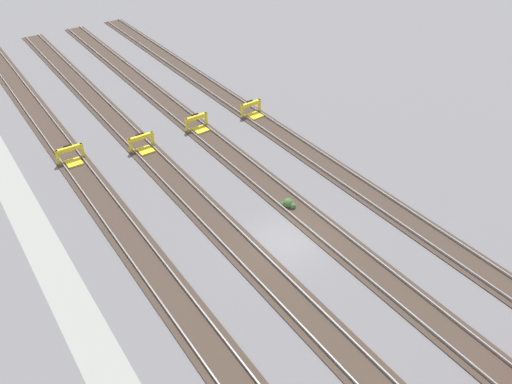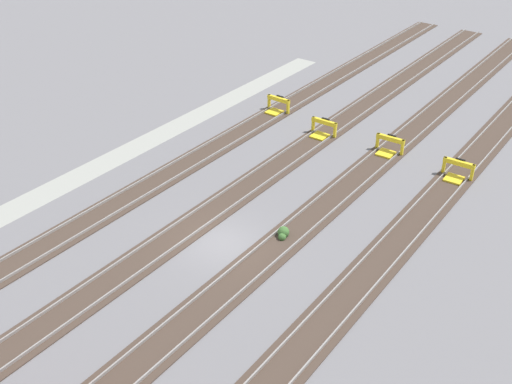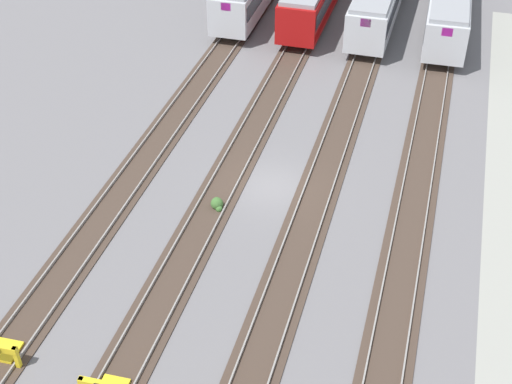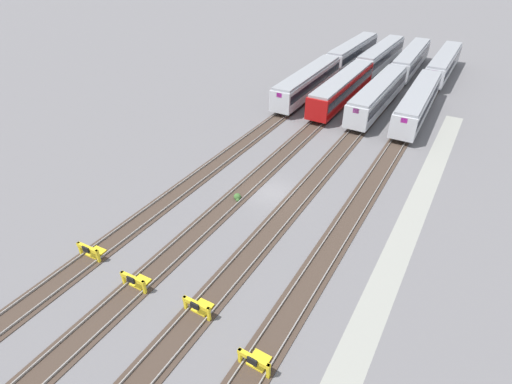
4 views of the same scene
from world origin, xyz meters
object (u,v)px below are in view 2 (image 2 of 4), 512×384
at_px(bumper_stop_near_inner_track, 322,129).
at_px(bumper_stop_middle_track, 388,147).
at_px(bumper_stop_nearest_track, 277,106).
at_px(weed_clump, 283,233).
at_px(bumper_stop_far_inner_track, 457,171).

xyz_separation_m(bumper_stop_near_inner_track, bumper_stop_middle_track, (-0.40, 4.96, 0.00)).
height_order(bumper_stop_nearest_track, bumper_stop_near_inner_track, same).
distance_m(bumper_stop_nearest_track, weed_clump, 16.31).
bearing_deg(bumper_stop_near_inner_track, bumper_stop_far_inner_track, 89.29).
xyz_separation_m(bumper_stop_near_inner_track, bumper_stop_far_inner_track, (0.12, 9.91, 0.00)).
relative_size(bumper_stop_nearest_track, bumper_stop_near_inner_track, 1.00).
distance_m(bumper_stop_nearest_track, bumper_stop_near_inner_track, 5.16).
relative_size(bumper_stop_middle_track, weed_clump, 2.18).
xyz_separation_m(bumper_stop_middle_track, bumper_stop_far_inner_track, (0.53, 4.95, 0.00)).
bearing_deg(weed_clump, bumper_stop_far_inner_track, 155.75).
xyz_separation_m(bumper_stop_nearest_track, bumper_stop_near_inner_track, (1.42, 4.96, 0.00)).
relative_size(bumper_stop_near_inner_track, weed_clump, 2.18).
relative_size(bumper_stop_nearest_track, bumper_stop_far_inner_track, 1.00).
bearing_deg(weed_clump, bumper_stop_near_inner_track, -158.33).
xyz_separation_m(bumper_stop_nearest_track, bumper_stop_middle_track, (1.02, 9.91, 0.00)).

